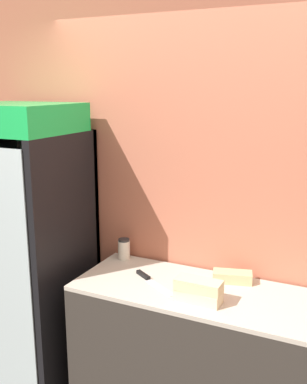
% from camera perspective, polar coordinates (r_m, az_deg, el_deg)
% --- Properties ---
extents(wall_back, '(5.20, 0.09, 2.70)m').
position_cam_1_polar(wall_back, '(2.78, 10.24, -1.92)').
color(wall_back, '#B7664C').
rests_on(wall_back, ground_plane).
extents(prep_counter, '(1.63, 0.59, 0.94)m').
position_cam_1_polar(prep_counter, '(2.86, 7.35, -21.05)').
color(prep_counter, '#332D28').
rests_on(prep_counter, ground_plane).
extents(beverage_cooler, '(0.70, 0.68, 1.97)m').
position_cam_1_polar(beverage_cooler, '(3.17, -15.06, -5.56)').
color(beverage_cooler, black).
rests_on(beverage_cooler, ground_plane).
extents(sandwich_stack_bottom, '(0.26, 0.12, 0.06)m').
position_cam_1_polar(sandwich_stack_bottom, '(2.50, 5.71, -13.00)').
color(sandwich_stack_bottom, beige).
rests_on(sandwich_stack_bottom, prep_counter).
extents(sandwich_stack_middle, '(0.25, 0.11, 0.06)m').
position_cam_1_polar(sandwich_stack_middle, '(2.48, 5.75, -11.70)').
color(sandwich_stack_middle, beige).
rests_on(sandwich_stack_middle, sandwich_stack_bottom).
extents(sandwich_flat_left, '(0.25, 0.16, 0.06)m').
position_cam_1_polar(sandwich_flat_left, '(2.76, 9.99, -10.55)').
color(sandwich_flat_left, tan).
rests_on(sandwich_flat_left, prep_counter).
extents(chefs_knife, '(0.34, 0.23, 0.02)m').
position_cam_1_polar(chefs_knife, '(2.74, -0.54, -11.06)').
color(chefs_knife, silver).
rests_on(chefs_knife, prep_counter).
extents(condiment_jar, '(0.08, 0.08, 0.14)m').
position_cam_1_polar(condiment_jar, '(3.05, -3.76, -7.22)').
color(condiment_jar, silver).
rests_on(condiment_jar, prep_counter).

